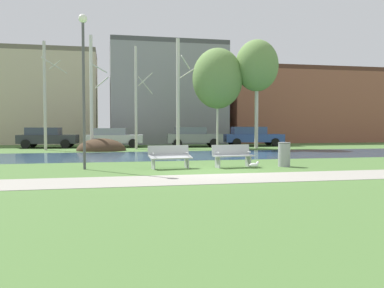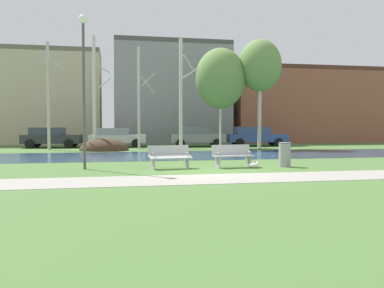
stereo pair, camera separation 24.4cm
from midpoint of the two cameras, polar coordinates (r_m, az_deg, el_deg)
The scene contains 22 objects.
ground_plane at distance 24.03m, azimuth -2.80°, elevation -1.24°, with size 120.00×120.00×0.00m, color #476B33.
paved_path_strip at distance 12.40m, azimuth 5.18°, elevation -4.87°, with size 60.00×2.23×0.01m, color gray.
river_band at distance 21.88m, azimuth -1.98°, elevation -1.61°, with size 80.00×6.74×0.01m, color #33516B.
soil_mound at distance 26.65m, azimuth -12.03°, elevation -0.91°, with size 3.15×2.44×1.58m, color #423021.
bench_left at distance 15.17m, azimuth -2.71°, elevation -1.72°, with size 1.66×0.77×0.87m.
bench_right at distance 15.72m, azimuth 6.24°, elevation -1.58°, with size 1.66×0.77×0.87m.
trash_bin at distance 16.28m, azimuth 13.37°, elevation -1.39°, with size 0.50×0.50×0.96m.
seagull at distance 15.47m, azimuth 9.24°, elevation -2.93°, with size 0.43×0.16×0.26m.
streetlamp at distance 15.54m, azimuth -14.63°, elevation 10.43°, with size 0.32×0.32×5.67m.
birch_far_left at distance 28.28m, azimuth -19.34°, elevation 6.65°, with size 1.56×2.51×7.12m.
birch_left at distance 26.90m, azimuth -13.33°, elevation 7.10°, with size 1.22×2.11×7.39m.
birch_center_left at distance 27.86m, azimuth -7.20°, elevation 6.58°, with size 1.23×2.25×6.98m.
birch_center at distance 28.15m, azimuth -1.27°, elevation 7.27°, with size 1.59×2.31×7.61m.
birch_center_right at distance 28.98m, azimuth 4.28°, elevation 9.22°, with size 3.56×3.56×7.09m.
birch_right at distance 29.34m, azimuth 9.81°, elevation 10.83°, with size 3.03×3.03×7.67m.
parked_van_nearest_dark at distance 31.15m, azimuth -19.09°, elevation 0.94°, with size 4.24×2.35×1.48m.
parked_sedan_second_silver at distance 30.78m, azimuth -10.35°, elevation 0.98°, with size 4.32×2.39×1.42m.
parked_hatch_third_grey at distance 30.77m, azimuth 0.87°, elevation 1.08°, with size 4.28×2.27×1.50m.
parked_wagon_fourth_blue at distance 32.22m, azimuth 9.13°, elevation 1.13°, with size 4.76×2.31×1.52m.
building_beige_block at distance 39.64m, azimuth -22.28°, elevation 6.08°, with size 13.32×6.61×8.29m.
building_grey_warehouse at distance 37.68m, azimuth -2.92°, elevation 7.03°, with size 10.20×6.65×9.02m.
building_brick_low at distance 42.24m, azimuth 17.48°, elevation 5.17°, with size 17.91×6.16×7.16m.
Camera 2 is at (-3.33, -13.75, 1.62)m, focal length 37.75 mm.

